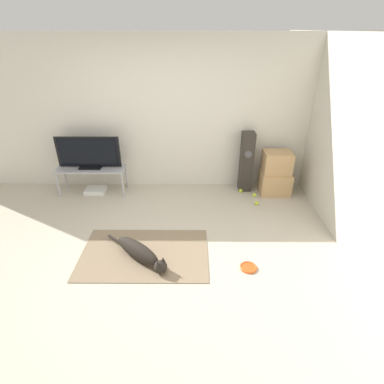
# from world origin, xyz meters

# --- Properties ---
(ground_plane) EXTENTS (12.00, 12.00, 0.00)m
(ground_plane) POSITION_xyz_m (0.00, 0.00, 0.00)
(ground_plane) COLOR #BCB29E
(wall_back) EXTENTS (8.00, 0.06, 2.55)m
(wall_back) POSITION_xyz_m (0.00, 2.10, 1.27)
(wall_back) COLOR beige
(wall_back) RESTS_ON ground_plane
(wall_right) EXTENTS (0.06, 8.00, 2.55)m
(wall_right) POSITION_xyz_m (2.60, 0.00, 1.27)
(wall_right) COLOR beige
(wall_right) RESTS_ON ground_plane
(area_rug) EXTENTS (1.64, 1.03, 0.01)m
(area_rug) POSITION_xyz_m (-0.03, 0.08, 0.01)
(area_rug) COLOR #847056
(area_rug) RESTS_ON ground_plane
(dog) EXTENTS (0.87, 0.74, 0.22)m
(dog) POSITION_xyz_m (-0.07, -0.03, 0.12)
(dog) COLOR black
(dog) RESTS_ON area_rug
(frisbee) EXTENTS (0.21, 0.21, 0.03)m
(frisbee) POSITION_xyz_m (1.28, -0.18, 0.01)
(frisbee) COLOR #DB511E
(frisbee) RESTS_ON ground_plane
(cardboard_box_lower) EXTENTS (0.52, 0.40, 0.39)m
(cardboard_box_lower) POSITION_xyz_m (2.03, 1.75, 0.19)
(cardboard_box_lower) COLOR tan
(cardboard_box_lower) RESTS_ON ground_plane
(cardboard_box_upper) EXTENTS (0.47, 0.36, 0.37)m
(cardboard_box_upper) POSITION_xyz_m (2.03, 1.77, 0.57)
(cardboard_box_upper) COLOR tan
(cardboard_box_upper) RESTS_ON cardboard_box_lower
(floor_speaker) EXTENTS (0.22, 0.22, 1.07)m
(floor_speaker) POSITION_xyz_m (1.52, 1.88, 0.53)
(floor_speaker) COLOR #2D2823
(floor_speaker) RESTS_ON ground_plane
(tv_stand) EXTENTS (1.17, 0.40, 0.47)m
(tv_stand) POSITION_xyz_m (-1.17, 1.76, 0.42)
(tv_stand) COLOR #A8A8AD
(tv_stand) RESTS_ON ground_plane
(tv) EXTENTS (1.06, 0.20, 0.55)m
(tv) POSITION_xyz_m (-1.17, 1.76, 0.74)
(tv) COLOR black
(tv) RESTS_ON tv_stand
(tennis_ball_by_boxes) EXTENTS (0.07, 0.07, 0.07)m
(tennis_ball_by_boxes) POSITION_xyz_m (1.44, 1.76, 0.03)
(tennis_ball_by_boxes) COLOR #C6E033
(tennis_ball_by_boxes) RESTS_ON ground_plane
(tennis_ball_near_speaker) EXTENTS (0.07, 0.07, 0.07)m
(tennis_ball_near_speaker) POSITION_xyz_m (1.65, 1.32, 0.03)
(tennis_ball_near_speaker) COLOR #C6E033
(tennis_ball_near_speaker) RESTS_ON ground_plane
(tennis_ball_loose_on_carpet) EXTENTS (0.07, 0.07, 0.07)m
(tennis_ball_loose_on_carpet) POSITION_xyz_m (1.67, 1.60, 0.03)
(tennis_ball_loose_on_carpet) COLOR #C6E033
(tennis_ball_loose_on_carpet) RESTS_ON ground_plane
(game_console) EXTENTS (0.35, 0.26, 0.07)m
(game_console) POSITION_xyz_m (-1.15, 1.75, 0.04)
(game_console) COLOR white
(game_console) RESTS_ON ground_plane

